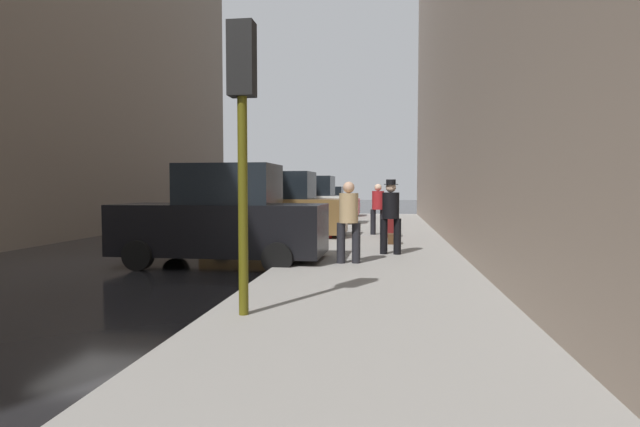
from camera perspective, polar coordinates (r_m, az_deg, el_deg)
name	(u,v)px	position (r m, az deg, el deg)	size (l,w,h in m)	color
ground_plane	(106,265)	(12.24, -23.29, -5.41)	(120.00, 120.00, 0.00)	black
sidewalk	(374,267)	(10.50, 6.19, -6.14)	(4.00, 40.00, 0.15)	gray
parked_black_suv	(223,219)	(11.29, -11.01, -0.65)	(4.61, 2.08, 2.25)	black
parked_bronze_suv	(277,209)	(16.47, -4.98, 0.53)	(4.67, 2.20, 2.25)	brown
parked_white_van	(307,203)	(22.47, -1.54, 1.19)	(4.66, 2.18, 2.25)	silver
parked_red_hatchback	(323,203)	(28.08, 0.33, 1.18)	(4.22, 2.10, 1.79)	#B2191E
fire_hydrant	(329,227)	(15.62, 1.02, -1.57)	(0.42, 0.22, 0.70)	red
traffic_light	(242,104)	(6.32, -8.87, 12.24)	(0.32, 0.32, 3.60)	#514C0F
pedestrian_in_red_jacket	(378,206)	(16.88, 6.64, 0.82)	(0.50, 0.41, 1.71)	black
pedestrian_in_tan_coat	(349,218)	(10.44, 3.29, -0.49)	(0.52, 0.47, 1.71)	black
pedestrian_with_fedora	(391,213)	(11.95, 8.08, 0.08)	(0.51, 0.43, 1.78)	black
rolling_suitcase	(389,226)	(16.13, 7.88, -1.47)	(0.38, 0.57, 1.04)	#591414
duffel_bag	(393,239)	(14.24, 8.39, -2.88)	(0.32, 0.44, 0.28)	#472D19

